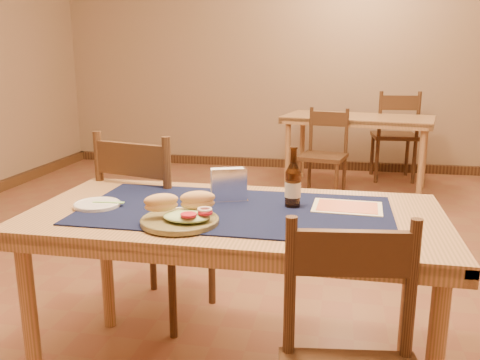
% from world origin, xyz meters
% --- Properties ---
extents(room, '(6.04, 7.04, 2.84)m').
position_xyz_m(room, '(0.00, 0.00, 1.40)').
color(room, brown).
rests_on(room, ground).
extents(main_table, '(1.60, 0.80, 0.75)m').
position_xyz_m(main_table, '(0.00, -0.80, 0.67)').
color(main_table, tan).
rests_on(main_table, ground).
extents(placemat, '(1.20, 0.60, 0.01)m').
position_xyz_m(placemat, '(0.00, -0.80, 0.75)').
color(placemat, '#0E1135').
rests_on(placemat, main_table).
extents(baseboard, '(6.00, 7.00, 0.10)m').
position_xyz_m(baseboard, '(0.00, 0.00, 0.05)').
color(baseboard, '#4A301A').
rests_on(baseboard, ground).
extents(back_table, '(1.56, 0.98, 0.75)m').
position_xyz_m(back_table, '(0.56, 2.59, 0.67)').
color(back_table, tan).
rests_on(back_table, ground).
extents(chair_main_far, '(0.56, 0.56, 0.99)m').
position_xyz_m(chair_main_far, '(-0.52, -0.33, 0.51)').
color(chair_main_far, '#4A301A').
rests_on(chair_main_far, ground).
extents(chair_back_near, '(0.47, 0.47, 0.86)m').
position_xyz_m(chair_back_near, '(0.26, 2.07, 0.45)').
color(chair_back_near, '#4A301A').
rests_on(chair_back_near, ground).
extents(chair_back_far, '(0.49, 0.49, 0.98)m').
position_xyz_m(chair_back_far, '(0.98, 3.05, 0.51)').
color(chair_back_far, '#4A301A').
rests_on(chair_back_far, ground).
extents(sandwich_plate, '(0.28, 0.28, 0.11)m').
position_xyz_m(sandwich_plate, '(-0.15, -1.00, 0.79)').
color(sandwich_plate, brown).
rests_on(sandwich_plate, placemat).
extents(side_plate, '(0.18, 0.18, 0.02)m').
position_xyz_m(side_plate, '(-0.55, -0.86, 0.76)').
color(side_plate, silver).
rests_on(side_plate, placemat).
extents(fork, '(0.13, 0.03, 0.00)m').
position_xyz_m(fork, '(-0.50, -0.85, 0.77)').
color(fork, '#90DA77').
rests_on(fork, side_plate).
extents(beer_bottle, '(0.06, 0.06, 0.24)m').
position_xyz_m(beer_bottle, '(0.22, -0.71, 0.84)').
color(beer_bottle, '#45220C').
rests_on(beer_bottle, placemat).
extents(napkin_holder, '(0.17, 0.11, 0.14)m').
position_xyz_m(napkin_holder, '(-0.05, -0.69, 0.82)').
color(napkin_holder, white).
rests_on(napkin_holder, placemat).
extents(menu_card, '(0.28, 0.21, 0.01)m').
position_xyz_m(menu_card, '(0.43, -0.69, 0.76)').
color(menu_card, beige).
rests_on(menu_card, placemat).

